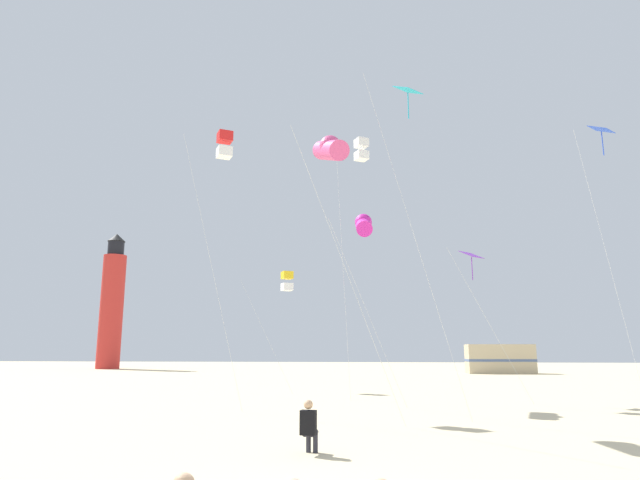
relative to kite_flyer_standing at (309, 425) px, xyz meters
name	(u,v)px	position (x,y,z in m)	size (l,w,h in m)	color
kite_flyer_standing	(309,425)	(0.00, 0.00, 0.00)	(0.37, 0.53, 1.16)	black
kite_tube_magenta	(363,225)	(0.89, 11.59, 7.14)	(3.09, 2.93, 8.45)	silver
kite_box_scarlet	(225,145)	(-4.98, 9.43, 10.32)	(2.75, 1.84, 11.53)	silver
kite_diamond_blue	(602,141)	(11.37, 11.50, 10.60)	(1.83, 1.83, 11.98)	silver
kite_box_gold	(287,281)	(-3.94, 19.57, 5.63)	(3.44, 3.03, 6.83)	silver
kite_diamond_violet	(472,260)	(5.89, 13.55, 5.78)	(3.39, 2.63, 6.84)	silver
kite_box_white	(361,150)	(0.75, 14.64, 11.80)	(1.76, 1.97, 13.02)	silver
kite_diamond_cyan	(408,103)	(2.84, 7.76, 11.08)	(3.31, 2.33, 12.52)	silver
kite_tube_rainbow	(330,149)	(-0.04, 5.70, 8.54)	(3.36, 3.62, 9.85)	silver
lighthouse_distant	(112,304)	(-31.82, 53.04, 7.22)	(2.80, 2.80, 16.80)	red
rv_van_tan	(500,359)	(12.98, 44.38, 0.78)	(6.55, 2.66, 2.80)	#C6B28C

